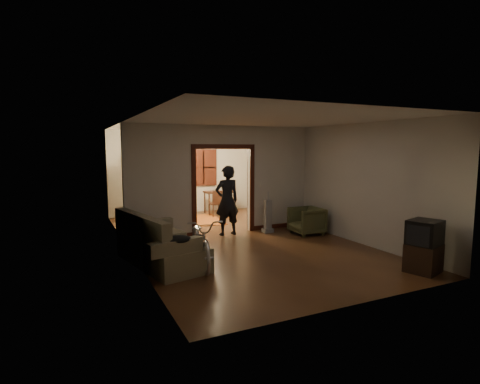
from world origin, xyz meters
TOP-DOWN VIEW (x-y plane):
  - floor at (0.00, 0.00)m, footprint 5.00×8.50m
  - ceiling at (0.00, 0.00)m, footprint 5.00×8.50m
  - wall_back at (0.00, 4.25)m, footprint 5.00×0.02m
  - wall_left at (-2.50, 0.00)m, footprint 0.02×8.50m
  - wall_right at (2.50, 0.00)m, footprint 0.02×8.50m
  - partition_wall at (0.00, 0.75)m, footprint 5.00×0.14m
  - door_casing at (0.00, 0.75)m, footprint 1.74×0.20m
  - far_window at (0.70, 4.21)m, footprint 0.98×0.06m
  - chandelier at (0.00, 2.50)m, footprint 0.24×0.24m
  - light_switch at (1.05, 0.68)m, footprint 0.08×0.01m
  - sofa at (-2.08, -1.19)m, footprint 1.42×2.31m
  - rolled_paper at (-1.98, -0.89)m, footprint 0.10×0.78m
  - jacket at (-2.03, -2.10)m, footprint 0.49×0.37m
  - bicycle at (-1.42, -1.58)m, footprint 0.92×1.87m
  - armchair at (1.92, -0.28)m, footprint 0.79×0.77m
  - tv_stand at (2.07, -3.66)m, footprint 0.68×0.65m
  - crt_tv at (2.07, -3.66)m, footprint 0.67×0.63m
  - vacuum at (1.11, 0.33)m, footprint 0.32×0.28m
  - person at (0.02, 0.51)m, footprint 0.67×0.46m
  - oriental_rug at (-0.05, 2.70)m, footprint 1.64×2.03m
  - locker at (-1.21, 3.65)m, footprint 1.02×0.77m
  - globe at (-1.21, 3.65)m, footprint 0.30×0.30m
  - desk at (1.07, 3.65)m, footprint 1.12×0.80m
  - desk_chair at (0.73, 3.11)m, footprint 0.38×0.38m

SIDE VIEW (x-z plane):
  - floor at x=0.00m, z-range -0.01..0.01m
  - oriental_rug at x=-0.05m, z-range 0.00..0.01m
  - tv_stand at x=2.07m, z-range 0.00..0.51m
  - armchair at x=1.92m, z-range 0.00..0.70m
  - desk at x=1.07m, z-range 0.00..0.74m
  - desk_chair at x=0.73m, z-range 0.00..0.85m
  - vacuum at x=1.11m, z-range 0.00..0.87m
  - bicycle at x=-1.42m, z-range 0.00..0.94m
  - sofa at x=-2.08m, z-range 0.00..0.99m
  - rolled_paper at x=-1.98m, z-range 0.48..0.58m
  - jacket at x=-2.03m, z-range 0.61..0.75m
  - crt_tv at x=2.07m, z-range 0.47..0.95m
  - person at x=0.02m, z-range 0.00..1.78m
  - locker at x=-1.21m, z-range 0.00..1.82m
  - door_casing at x=0.00m, z-range -0.06..2.26m
  - light_switch at x=1.05m, z-range 1.19..1.31m
  - wall_back at x=0.00m, z-range 0.00..2.80m
  - wall_left at x=-2.50m, z-range 0.00..2.80m
  - wall_right at x=2.50m, z-range 0.00..2.80m
  - partition_wall at x=0.00m, z-range 0.00..2.80m
  - far_window at x=0.70m, z-range 0.91..2.19m
  - globe at x=-1.21m, z-range 1.79..2.09m
  - chandelier at x=0.00m, z-range 2.23..2.47m
  - ceiling at x=0.00m, z-range 2.79..2.80m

